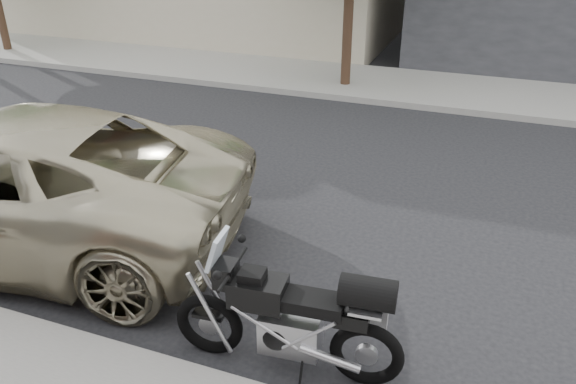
% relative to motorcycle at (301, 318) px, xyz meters
% --- Properties ---
extents(ground, '(120.00, 120.00, 0.00)m').
position_rel_motorcycle_xyz_m(ground, '(0.16, -3.53, -0.64)').
color(ground, black).
rests_on(ground, ground).
extents(far_sidewalk, '(44.00, 3.00, 0.15)m').
position_rel_motorcycle_xyz_m(far_sidewalk, '(0.16, -10.03, -0.56)').
color(far_sidewalk, gray).
rests_on(far_sidewalk, ground).
extents(motorcycle, '(2.34, 0.88, 1.48)m').
position_rel_motorcycle_xyz_m(motorcycle, '(0.00, 0.00, 0.00)').
color(motorcycle, black).
rests_on(motorcycle, ground).
extents(minivan, '(6.95, 4.06, 1.82)m').
position_rel_motorcycle_xyz_m(minivan, '(4.55, -0.93, 0.27)').
color(minivan, '#B2A98A').
rests_on(minivan, ground).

